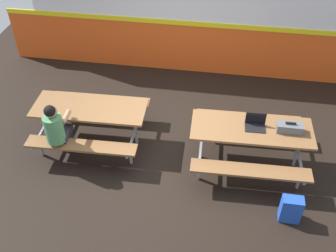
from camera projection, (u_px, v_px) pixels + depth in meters
The scene contains 8 objects.
ground_plane at pixel (169, 147), 7.04m from camera, with size 10.00×10.00×0.02m, color black.
accent_backdrop at pixel (188, 18), 8.19m from camera, with size 8.00×0.14×2.60m.
picnic_table_left at pixel (91, 115), 6.81m from camera, with size 1.95×1.61×0.74m.
picnic_table_right at pixel (251, 136), 6.39m from camera, with size 1.95×1.61×0.74m.
student_nearer at pixel (56, 128), 6.34m from camera, with size 0.37×0.53×1.21m.
laptop_dark at pixel (255, 125), 6.28m from camera, with size 0.33×0.23×0.22m.
toolbox_grey at pixel (290, 128), 6.18m from camera, with size 0.40×0.18×0.18m.
backpack_dark at pixel (291, 209), 5.72m from camera, with size 0.30×0.22×0.44m.
Camera 1 is at (0.79, -5.06, 4.83)m, focal length 42.39 mm.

